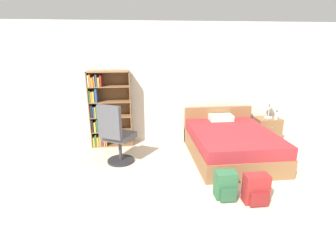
{
  "coord_description": "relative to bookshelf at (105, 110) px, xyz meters",
  "views": [
    {
      "loc": [
        -1.12,
        -2.55,
        2.16
      ],
      "look_at": [
        -0.58,
        1.98,
        0.71
      ],
      "focal_mm": 28.0,
      "sensor_mm": 36.0,
      "label": 1
    }
  ],
  "objects": [
    {
      "name": "backpack_red",
      "position": [
        2.31,
        -2.5,
        -0.59
      ],
      "size": [
        0.34,
        0.26,
        0.42
      ],
      "color": "maroon",
      "rests_on": "ground_plane"
    },
    {
      "name": "wall_back",
      "position": [
        1.81,
        0.23,
        0.51
      ],
      "size": [
        9.0,
        0.06,
        2.6
      ],
      "color": "silver",
      "rests_on": "ground_plane"
    },
    {
      "name": "nightstand",
      "position": [
        3.65,
        -0.11,
        -0.53
      ],
      "size": [
        0.55,
        0.43,
        0.52
      ],
      "color": "brown",
      "rests_on": "ground_plane"
    },
    {
      "name": "office_chair",
      "position": [
        0.29,
        -1.01,
        -0.24
      ],
      "size": [
        0.67,
        0.71,
        1.16
      ],
      "color": "#232326",
      "rests_on": "ground_plane"
    },
    {
      "name": "bed",
      "position": [
        2.49,
        -0.92,
        -0.5
      ],
      "size": [
        1.52,
        1.97,
        0.8
      ],
      "color": "brown",
      "rests_on": "ground_plane"
    },
    {
      "name": "table_lamp",
      "position": [
        3.66,
        -0.09,
        0.15
      ],
      "size": [
        0.21,
        0.21,
        0.54
      ],
      "color": "#B2B2B7",
      "rests_on": "nightstand"
    },
    {
      "name": "water_bottle",
      "position": [
        3.78,
        -0.22,
        -0.17
      ],
      "size": [
        0.07,
        0.07,
        0.2
      ],
      "color": "silver",
      "rests_on": "nightstand"
    },
    {
      "name": "ground_plane",
      "position": [
        1.81,
        -3.0,
        -0.79
      ],
      "size": [
        14.0,
        14.0,
        0.0
      ],
      "primitive_type": "plane",
      "color": "beige"
    },
    {
      "name": "bookshelf",
      "position": [
        0.0,
        0.0,
        0.0
      ],
      "size": [
        0.87,
        0.32,
        1.62
      ],
      "color": "brown",
      "rests_on": "ground_plane"
    },
    {
      "name": "backpack_green",
      "position": [
        1.92,
        -2.33,
        -0.6
      ],
      "size": [
        0.3,
        0.28,
        0.4
      ],
      "color": "#2D603D",
      "rests_on": "ground_plane"
    }
  ]
}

